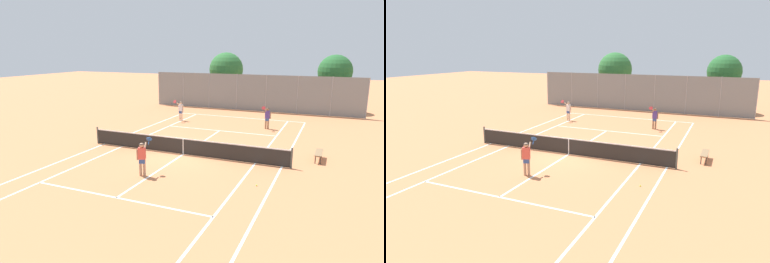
{
  "view_description": "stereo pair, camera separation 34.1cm",
  "coord_description": "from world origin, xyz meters",
  "views": [
    {
      "loc": [
        7.82,
        -16.89,
        5.77
      ],
      "look_at": [
        -0.1,
        1.5,
        1.0
      ],
      "focal_mm": 32.0,
      "sensor_mm": 36.0,
      "label": 1
    },
    {
      "loc": [
        8.14,
        -16.75,
        5.77
      ],
      "look_at": [
        -0.1,
        1.5,
        1.0
      ],
      "focal_mm": 32.0,
      "sensor_mm": 36.0,
      "label": 2
    }
  ],
  "objects": [
    {
      "name": "tree_behind_left",
      "position": [
        -3.84,
        19.57,
        3.6
      ],
      "size": [
        3.7,
        3.7,
        5.55
      ],
      "color": "brown",
      "rests_on": "ground"
    },
    {
      "name": "player_near_side",
      "position": [
        -0.34,
        -3.82,
        0.93
      ],
      "size": [
        0.49,
        0.86,
        1.77
      ],
      "color": "tan",
      "rests_on": "ground"
    },
    {
      "name": "player_far_left",
      "position": [
        -4.22,
        8.64,
        0.93
      ],
      "size": [
        0.71,
        0.72,
        1.77
      ],
      "color": "beige",
      "rests_on": "ground"
    },
    {
      "name": "ground_plane",
      "position": [
        0.0,
        0.0,
        0.0
      ],
      "size": [
        120.0,
        120.0,
        0.0
      ],
      "primitive_type": "plane",
      "color": "#CC7A4C"
    },
    {
      "name": "tennis_net",
      "position": [
        0.0,
        0.0,
        0.51
      ],
      "size": [
        12.0,
        0.1,
        1.07
      ],
      "color": "#474C47",
      "rests_on": "ground"
    },
    {
      "name": "court_line_markings",
      "position": [
        0.0,
        0.0,
        0.0
      ],
      "size": [
        11.1,
        23.9,
        0.01
      ],
      "color": "white",
      "rests_on": "ground"
    },
    {
      "name": "loose_tennis_ball_0",
      "position": [
        4.89,
        -2.98,
        0.03
      ],
      "size": [
        0.07,
        0.07,
        0.07
      ],
      "primitive_type": "sphere",
      "color": "#D1DB33",
      "rests_on": "ground"
    },
    {
      "name": "back_fence",
      "position": [
        0.0,
        15.71,
        1.76
      ],
      "size": [
        20.32,
        0.08,
        3.53
      ],
      "color": "gray",
      "rests_on": "ground"
    },
    {
      "name": "loose_tennis_ball_1",
      "position": [
        -5.06,
        9.3,
        0.03
      ],
      "size": [
        0.07,
        0.07,
        0.07
      ],
      "primitive_type": "sphere",
      "color": "#D1DB33",
      "rests_on": "ground"
    },
    {
      "name": "tree_behind_right",
      "position": [
        7.38,
        18.71,
        3.71
      ],
      "size": [
        3.16,
        3.16,
        5.38
      ],
      "color": "brown",
      "rests_on": "ground"
    },
    {
      "name": "player_far_right",
      "position": [
        3.06,
        8.38,
        0.93
      ],
      "size": [
        0.61,
        0.78,
        1.77
      ],
      "color": "#936B4C",
      "rests_on": "ground"
    },
    {
      "name": "courtside_bench",
      "position": [
        7.13,
        1.9,
        0.41
      ],
      "size": [
        0.36,
        1.5,
        0.47
      ],
      "color": "olive",
      "rests_on": "ground"
    }
  ]
}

